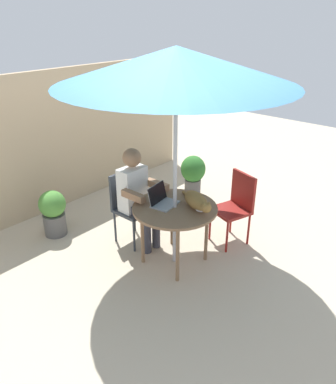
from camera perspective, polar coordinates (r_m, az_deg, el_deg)
name	(u,v)px	position (r m, az deg, el deg)	size (l,w,h in m)	color
ground_plane	(174,260)	(4.55, 0.97, -10.25)	(14.00, 14.00, 0.00)	#BCAD93
fence_back	(55,142)	(5.66, -16.69, 7.24)	(5.09, 0.08, 1.98)	tan
patio_table	(175,212)	(4.21, 1.03, -3.04)	(0.94, 0.94, 0.72)	brown
patio_umbrella	(176,66)	(3.72, 1.23, 18.46)	(2.35, 2.35, 2.38)	#B7B7BC
chair_occupied	(128,201)	(4.72, -5.96, -1.41)	(0.40, 0.40, 0.90)	#33383F
chair_empty	(236,203)	(4.74, 10.23, -1.59)	(0.51, 0.51, 0.90)	maroon
person_seated	(137,193)	(4.54, -4.68, -0.11)	(0.48, 0.48, 1.24)	white
laptop	(161,199)	(4.21, -1.04, -1.02)	(0.33, 0.29, 0.21)	gray
cat	(197,202)	(4.12, 4.40, -1.44)	(0.37, 0.59, 0.17)	olive
potted_plant_near_fence	(53,212)	(5.10, -16.88, -2.83)	(0.34, 0.34, 0.62)	#595654
potted_plant_by_chair	(193,174)	(5.81, 3.78, 2.69)	(0.38, 0.38, 0.70)	#595654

